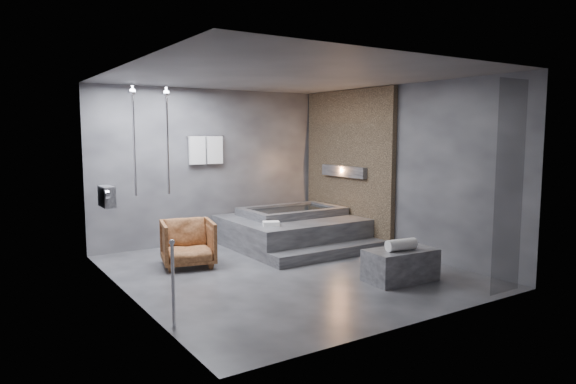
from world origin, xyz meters
TOP-DOWN VIEW (x-y plane):
  - room at (0.40, 0.24)m, footprint 5.00×5.04m
  - tub_deck at (1.05, 1.45)m, footprint 2.20×2.00m
  - tub_step at (1.05, 0.27)m, footprint 2.20×0.36m
  - concrete_bench at (1.05, -1.27)m, footprint 1.00×0.60m
  - driftwood_chair at (-1.09, 1.03)m, footprint 0.92×0.93m
  - rolled_towel at (1.01, -1.31)m, footprint 0.45×0.22m
  - deck_towel at (0.31, 0.92)m, footprint 0.32×0.29m

SIDE VIEW (x-z plane):
  - tub_step at x=1.05m, z-range 0.00..0.18m
  - concrete_bench at x=1.05m, z-range 0.00..0.43m
  - tub_deck at x=1.05m, z-range 0.00..0.50m
  - driftwood_chair at x=-1.09m, z-range 0.00..0.71m
  - rolled_towel at x=1.01m, z-range 0.43..0.59m
  - deck_towel at x=0.31m, z-range 0.50..0.57m
  - room at x=0.40m, z-range 0.32..3.14m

